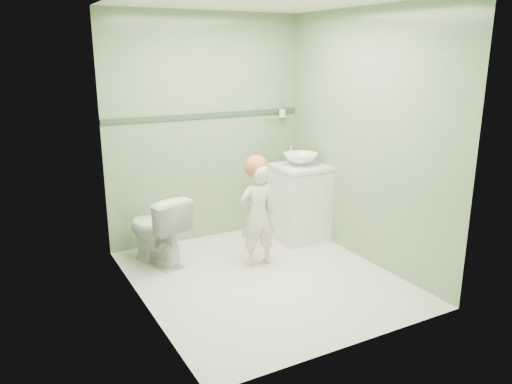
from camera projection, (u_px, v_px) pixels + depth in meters
ground at (264, 278)px, 4.59m from camera, size 2.50×2.50×0.00m
room_shell at (264, 149)px, 4.27m from camera, size 2.50×2.54×2.40m
trim_stripe at (207, 115)px, 5.28m from camera, size 2.20×0.02×0.05m
vanity at (299, 204)px, 5.46m from camera, size 0.52×0.50×0.80m
counter at (300, 167)px, 5.35m from camera, size 0.54×0.52×0.04m
basin at (301, 159)px, 5.33m from camera, size 0.37×0.37×0.13m
faucet at (291, 149)px, 5.47m from camera, size 0.03×0.13×0.18m
cup_holder at (282, 113)px, 5.65m from camera, size 0.26×0.07×0.21m
toilet at (156, 229)px, 4.84m from camera, size 0.57×0.76×0.69m
toddler at (257, 215)px, 4.76m from camera, size 0.38×0.26×1.00m
hair_cap at (256, 167)px, 4.65m from camera, size 0.22×0.22×0.22m
teal_toothbrush at (271, 182)px, 4.59m from camera, size 0.11×0.13×0.08m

